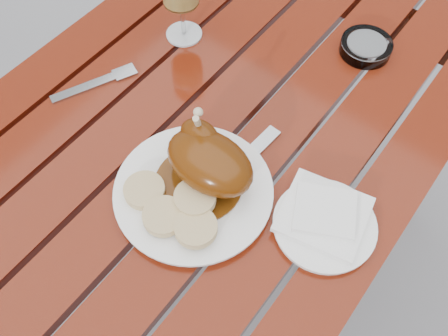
{
  "coord_description": "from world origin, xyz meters",
  "views": [
    {
      "loc": [
        0.38,
        -0.45,
        1.5
      ],
      "look_at": [
        0.1,
        -0.09,
        0.78
      ],
      "focal_mm": 40.0,
      "sensor_mm": 36.0,
      "label": 1
    }
  ],
  "objects_px": {
    "table": "(214,209)",
    "side_plate": "(324,226)",
    "wine_glass": "(181,0)",
    "ashtray": "(366,47)",
    "dinner_plate": "(194,192)"
  },
  "relations": [
    {
      "from": "dinner_plate",
      "to": "wine_glass",
      "type": "distance_m",
      "value": 0.4
    },
    {
      "from": "dinner_plate",
      "to": "side_plate",
      "type": "bearing_deg",
      "value": 21.42
    },
    {
      "from": "wine_glass",
      "to": "dinner_plate",
      "type": "bearing_deg",
      "value": -47.84
    },
    {
      "from": "wine_glass",
      "to": "side_plate",
      "type": "relative_size",
      "value": 1.05
    },
    {
      "from": "side_plate",
      "to": "ashtray",
      "type": "xyz_separation_m",
      "value": [
        -0.14,
        0.4,
        0.01
      ]
    },
    {
      "from": "side_plate",
      "to": "ashtray",
      "type": "relative_size",
      "value": 1.61
    },
    {
      "from": "table",
      "to": "ashtray",
      "type": "xyz_separation_m",
      "value": [
        0.15,
        0.33,
        0.39
      ]
    },
    {
      "from": "dinner_plate",
      "to": "wine_glass",
      "type": "height_order",
      "value": "wine_glass"
    },
    {
      "from": "table",
      "to": "side_plate",
      "type": "distance_m",
      "value": 0.48
    },
    {
      "from": "wine_glass",
      "to": "side_plate",
      "type": "height_order",
      "value": "wine_glass"
    },
    {
      "from": "side_plate",
      "to": "ashtray",
      "type": "height_order",
      "value": "ashtray"
    },
    {
      "from": "wine_glass",
      "to": "ashtray",
      "type": "height_order",
      "value": "wine_glass"
    },
    {
      "from": "dinner_plate",
      "to": "ashtray",
      "type": "distance_m",
      "value": 0.49
    },
    {
      "from": "wine_glass",
      "to": "ashtray",
      "type": "bearing_deg",
      "value": 29.78
    },
    {
      "from": "table",
      "to": "dinner_plate",
      "type": "distance_m",
      "value": 0.42
    }
  ]
}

